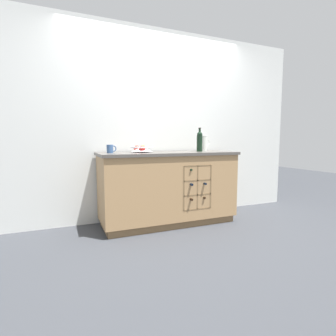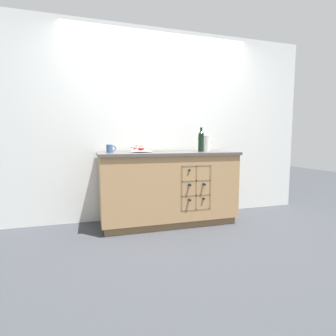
# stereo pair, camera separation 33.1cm
# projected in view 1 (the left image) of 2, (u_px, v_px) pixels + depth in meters

# --- Properties ---
(ground_plane) EXTENTS (14.00, 14.00, 0.00)m
(ground_plane) POSITION_uv_depth(u_px,v_px,m) (168.00, 223.00, 3.39)
(ground_plane) COLOR #383A3F
(back_wall) EXTENTS (4.40, 0.06, 2.55)m
(back_wall) POSITION_uv_depth(u_px,v_px,m) (158.00, 125.00, 3.60)
(back_wall) COLOR silver
(back_wall) RESTS_ON ground_plane
(kitchen_island) EXTENTS (1.73, 0.67, 0.92)m
(kitchen_island) POSITION_uv_depth(u_px,v_px,m) (168.00, 187.00, 3.34)
(kitchen_island) COLOR brown
(kitchen_island) RESTS_ON ground_plane
(fruit_bowl) EXTENTS (0.28, 0.28, 0.09)m
(fruit_bowl) POSITION_uv_depth(u_px,v_px,m) (142.00, 149.00, 3.20)
(fruit_bowl) COLOR silver
(fruit_bowl) RESTS_ON kitchen_island
(white_pitcher) EXTENTS (0.15, 0.10, 0.21)m
(white_pitcher) POSITION_uv_depth(u_px,v_px,m) (204.00, 143.00, 3.64)
(white_pitcher) COLOR silver
(white_pitcher) RESTS_ON kitchen_island
(ceramic_mug) EXTENTS (0.11, 0.08, 0.10)m
(ceramic_mug) POSITION_uv_depth(u_px,v_px,m) (110.00, 149.00, 3.06)
(ceramic_mug) COLOR #385684
(ceramic_mug) RESTS_ON kitchen_island
(standing_wine_bottle) EXTENTS (0.08, 0.08, 0.31)m
(standing_wine_bottle) POSITION_uv_depth(u_px,v_px,m) (200.00, 141.00, 3.45)
(standing_wine_bottle) COLOR black
(standing_wine_bottle) RESTS_ON kitchen_island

